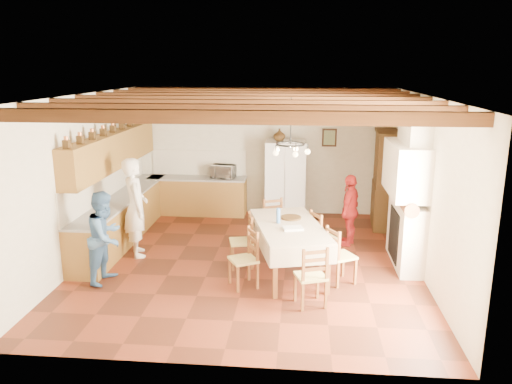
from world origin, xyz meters
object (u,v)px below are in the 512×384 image
at_px(person_man, 136,207).
at_px(chair_end_far, 276,224).
at_px(refrigerator, 285,180).
at_px(chair_left_near, 243,258).
at_px(person_woman_red, 350,210).
at_px(chair_left_far, 241,241).
at_px(person_woman_blue, 106,237).
at_px(chair_right_far, 324,236).
at_px(chair_right_near, 341,255).
at_px(dining_table, 289,229).
at_px(hutch, 385,179).
at_px(microwave, 223,172).
at_px(chair_end_near, 311,275).

bearing_deg(person_man, chair_end_far, -101.23).
relative_size(refrigerator, chair_left_near, 1.90).
relative_size(chair_end_far, person_woman_red, 0.67).
xyz_separation_m(chair_left_far, person_woman_blue, (-2.13, -0.82, 0.29)).
distance_m(refrigerator, chair_right_far, 2.79).
height_order(chair_right_near, person_man, person_man).
height_order(chair_end_far, person_man, person_man).
distance_m(chair_left_near, chair_right_near, 1.61).
bearing_deg(refrigerator, chair_right_near, -74.92).
xyz_separation_m(refrigerator, person_man, (-2.68, -2.63, 0.02)).
bearing_deg(person_man, dining_table, -126.96).
bearing_deg(hutch, chair_end_far, -141.15).
xyz_separation_m(hutch, microwave, (-3.68, 0.54, -0.01)).
bearing_deg(person_man, chair_end_near, -143.53).
bearing_deg(chair_left_near, chair_right_far, 103.02).
height_order(chair_end_far, person_woman_blue, person_woman_blue).
relative_size(chair_right_near, person_man, 0.51).
xyz_separation_m(person_woman_red, microwave, (-2.81, 1.83, 0.33)).
relative_size(chair_right_near, person_woman_red, 0.67).
relative_size(person_man, person_woman_blue, 1.21).
bearing_deg(chair_end_near, chair_left_near, -46.33).
height_order(refrigerator, hutch, hutch).
xyz_separation_m(chair_right_far, microwave, (-2.27, 2.78, 0.57)).
height_order(refrigerator, person_man, person_man).
bearing_deg(person_woman_red, dining_table, -14.78).
relative_size(person_woman_blue, microwave, 2.80).
relative_size(hutch, chair_end_far, 2.22).
xyz_separation_m(refrigerator, person_woman_red, (1.34, -1.69, -0.19)).
relative_size(refrigerator, person_woman_blue, 1.19).
bearing_deg(chair_end_near, person_woman_blue, -28.76).
height_order(chair_left_far, person_woman_blue, person_woman_blue).
bearing_deg(microwave, hutch, 1.92).
xyz_separation_m(hutch, person_woman_blue, (-5.00, -3.42, -0.30)).
bearing_deg(chair_end_near, chair_right_near, -139.57).
height_order(dining_table, chair_end_far, chair_end_far).
distance_m(chair_left_far, chair_end_far, 1.14).
distance_m(chair_end_far, person_woman_red, 1.50).
height_order(chair_right_far, chair_end_near, same).
xyz_separation_m(chair_left_far, chair_end_far, (0.55, 1.00, 0.00)).
xyz_separation_m(chair_left_near, person_man, (-2.15, 1.20, 0.45)).
height_order(hutch, chair_left_near, hutch).
relative_size(chair_left_near, chair_end_near, 1.00).
xyz_separation_m(refrigerator, chair_end_far, (-0.11, -2.00, -0.43)).
bearing_deg(person_woman_blue, chair_end_far, -46.77).
distance_m(refrigerator, chair_end_near, 4.43).
xyz_separation_m(dining_table, chair_right_far, (0.61, 0.59, -0.32)).
bearing_deg(chair_end_near, hutch, -131.77).
relative_size(chair_left_near, chair_right_far, 1.00).
distance_m(chair_end_far, microwave, 2.60).
bearing_deg(chair_right_far, microwave, 9.94).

